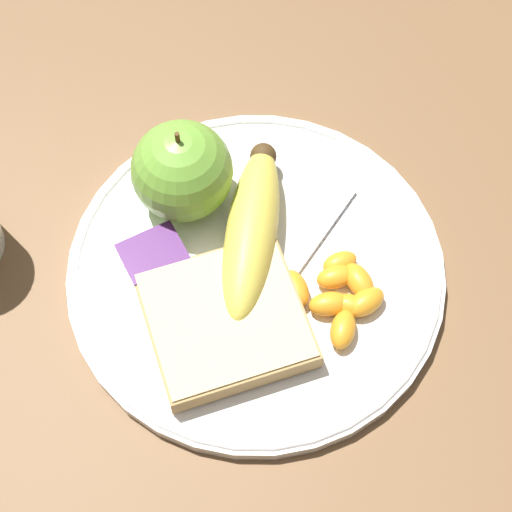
{
  "coord_description": "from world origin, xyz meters",
  "views": [
    {
      "loc": [
        0.14,
        0.26,
        0.59
      ],
      "look_at": [
        0.0,
        0.0,
        0.03
      ],
      "focal_mm": 60.0,
      "sensor_mm": 36.0,
      "label": 1
    }
  ],
  "objects_px": {
    "banana": "(252,229)",
    "fork": "(283,273)",
    "apple": "(182,171)",
    "plate": "(256,270)",
    "jam_packet": "(154,258)",
    "bread_slice": "(225,320)"
  },
  "relations": [
    {
      "from": "bread_slice",
      "to": "fork",
      "type": "bearing_deg",
      "value": -163.08
    },
    {
      "from": "banana",
      "to": "bread_slice",
      "type": "height_order",
      "value": "banana"
    },
    {
      "from": "fork",
      "to": "jam_packet",
      "type": "bearing_deg",
      "value": -61.42
    },
    {
      "from": "fork",
      "to": "jam_packet",
      "type": "height_order",
      "value": "jam_packet"
    },
    {
      "from": "jam_packet",
      "to": "apple",
      "type": "bearing_deg",
      "value": -136.91
    },
    {
      "from": "plate",
      "to": "apple",
      "type": "relative_size",
      "value": 3.32
    },
    {
      "from": "plate",
      "to": "fork",
      "type": "xyz_separation_m",
      "value": [
        -0.02,
        0.01,
        0.01
      ]
    },
    {
      "from": "apple",
      "to": "bread_slice",
      "type": "relative_size",
      "value": 0.69
    },
    {
      "from": "plate",
      "to": "banana",
      "type": "xyz_separation_m",
      "value": [
        -0.01,
        -0.02,
        0.02
      ]
    },
    {
      "from": "banana",
      "to": "fork",
      "type": "relative_size",
      "value": 0.97
    },
    {
      "from": "apple",
      "to": "fork",
      "type": "distance_m",
      "value": 0.11
    },
    {
      "from": "apple",
      "to": "bread_slice",
      "type": "distance_m",
      "value": 0.12
    },
    {
      "from": "banana",
      "to": "bread_slice",
      "type": "bearing_deg",
      "value": 47.31
    },
    {
      "from": "banana",
      "to": "apple",
      "type": "bearing_deg",
      "value": -64.17
    },
    {
      "from": "bread_slice",
      "to": "jam_packet",
      "type": "distance_m",
      "value": 0.07
    },
    {
      "from": "plate",
      "to": "bread_slice",
      "type": "distance_m",
      "value": 0.05
    },
    {
      "from": "plate",
      "to": "jam_packet",
      "type": "xyz_separation_m",
      "value": [
        0.07,
        -0.04,
        0.01
      ]
    },
    {
      "from": "apple",
      "to": "banana",
      "type": "bearing_deg",
      "value": 115.83
    },
    {
      "from": "bread_slice",
      "to": "fork",
      "type": "xyz_separation_m",
      "value": [
        -0.06,
        -0.02,
        -0.01
      ]
    },
    {
      "from": "bread_slice",
      "to": "banana",
      "type": "bearing_deg",
      "value": -132.69
    },
    {
      "from": "banana",
      "to": "fork",
      "type": "height_order",
      "value": "banana"
    },
    {
      "from": "fork",
      "to": "bread_slice",
      "type": "bearing_deg",
      "value": -12.01
    }
  ]
}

